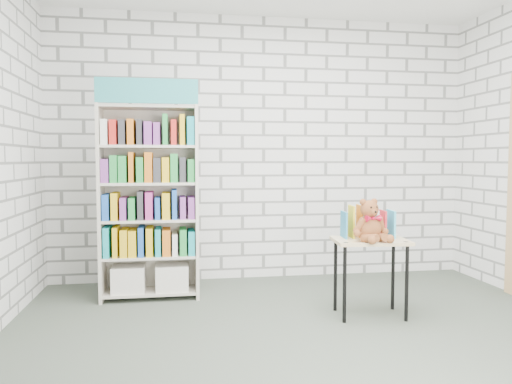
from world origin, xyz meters
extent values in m
plane|color=#424B3F|center=(0.00, 0.00, 0.00)|extent=(4.50, 4.50, 0.00)
cube|color=silver|center=(0.00, 2.00, 1.40)|extent=(4.50, 0.02, 2.80)
cube|color=silver|center=(0.00, -2.00, 1.40)|extent=(4.50, 0.02, 2.80)
cube|color=beige|center=(-1.61, 1.35, 0.89)|extent=(0.03, 0.35, 1.78)
cube|color=beige|center=(-0.75, 1.35, 0.89)|extent=(0.03, 0.35, 1.78)
cube|color=beige|center=(-1.18, 1.51, 0.89)|extent=(0.89, 0.02, 1.78)
cube|color=teal|center=(-1.18, 1.19, 1.88)|extent=(0.89, 0.02, 0.22)
cube|color=beige|center=(-1.18, 1.35, 0.06)|extent=(0.83, 0.33, 0.02)
cube|color=beige|center=(-1.18, 1.35, 0.39)|extent=(0.83, 0.33, 0.02)
cube|color=beige|center=(-1.18, 1.35, 0.73)|extent=(0.83, 0.33, 0.02)
cube|color=beige|center=(-1.18, 1.35, 1.07)|extent=(0.83, 0.33, 0.02)
cube|color=beige|center=(-1.18, 1.35, 1.40)|extent=(0.83, 0.33, 0.02)
cube|color=beige|center=(-1.18, 1.35, 1.76)|extent=(0.83, 0.33, 0.02)
cube|color=silver|center=(-1.38, 1.35, 0.19)|extent=(0.30, 0.29, 0.24)
cube|color=silver|center=(-0.98, 1.35, 0.19)|extent=(0.30, 0.29, 0.24)
cube|color=orange|center=(-1.18, 1.34, 0.53)|extent=(0.83, 0.29, 0.24)
cube|color=#BF338C|center=(-1.18, 1.34, 0.86)|extent=(0.83, 0.29, 0.24)
cube|color=#19A5B2|center=(-1.18, 1.34, 1.20)|extent=(0.83, 0.29, 0.24)
cube|color=white|center=(-1.18, 1.34, 1.53)|extent=(0.83, 0.29, 0.24)
cube|color=tan|center=(0.62, 0.52, 0.62)|extent=(0.63, 0.46, 0.03)
cylinder|color=black|center=(0.36, 0.38, 0.30)|extent=(0.03, 0.03, 0.61)
cylinder|color=black|center=(0.39, 0.70, 0.30)|extent=(0.03, 0.03, 0.61)
cylinder|color=black|center=(0.86, 0.34, 0.30)|extent=(0.03, 0.03, 0.61)
cylinder|color=black|center=(0.89, 0.65, 0.30)|extent=(0.03, 0.03, 0.61)
cylinder|color=black|center=(0.37, 0.39, 0.63)|extent=(0.04, 0.04, 0.01)
cylinder|color=black|center=(0.85, 0.35, 0.63)|extent=(0.04, 0.04, 0.01)
cube|color=teal|center=(0.43, 0.63, 0.76)|extent=(0.03, 0.18, 0.25)
cube|color=yellow|center=(0.50, 0.62, 0.76)|extent=(0.03, 0.18, 0.25)
cube|color=orange|center=(0.56, 0.62, 0.76)|extent=(0.03, 0.18, 0.25)
cube|color=black|center=(0.63, 0.61, 0.76)|extent=(0.03, 0.18, 0.25)
cube|color=white|center=(0.70, 0.61, 0.76)|extent=(0.03, 0.18, 0.25)
cube|color=red|center=(0.76, 0.60, 0.76)|extent=(0.03, 0.18, 0.25)
cube|color=#38B2D5|center=(0.83, 0.59, 0.76)|extent=(0.03, 0.18, 0.25)
ellipsoid|color=brown|center=(0.58, 0.45, 0.74)|extent=(0.20, 0.17, 0.20)
sphere|color=brown|center=(0.58, 0.44, 0.89)|extent=(0.14, 0.14, 0.14)
sphere|color=brown|center=(0.53, 0.45, 0.95)|extent=(0.05, 0.05, 0.05)
sphere|color=brown|center=(0.63, 0.47, 0.95)|extent=(0.05, 0.05, 0.05)
sphere|color=brown|center=(0.59, 0.39, 0.87)|extent=(0.06, 0.06, 0.06)
sphere|color=black|center=(0.57, 0.38, 0.91)|extent=(0.02, 0.02, 0.02)
sphere|color=black|center=(0.62, 0.39, 0.91)|extent=(0.02, 0.02, 0.02)
sphere|color=black|center=(0.60, 0.36, 0.87)|extent=(0.02, 0.02, 0.02)
cylinder|color=brown|center=(0.48, 0.41, 0.76)|extent=(0.10, 0.08, 0.14)
cylinder|color=brown|center=(0.68, 0.45, 0.76)|extent=(0.10, 0.10, 0.14)
sphere|color=brown|center=(0.46, 0.39, 0.71)|extent=(0.06, 0.06, 0.06)
sphere|color=brown|center=(0.71, 0.44, 0.71)|extent=(0.06, 0.06, 0.06)
cylinder|color=brown|center=(0.54, 0.34, 0.67)|extent=(0.13, 0.16, 0.08)
cylinder|color=brown|center=(0.66, 0.36, 0.67)|extent=(0.08, 0.16, 0.08)
sphere|color=brown|center=(0.53, 0.27, 0.67)|extent=(0.07, 0.07, 0.07)
sphere|color=brown|center=(0.69, 0.30, 0.67)|extent=(0.07, 0.07, 0.07)
cone|color=#AF0A29|center=(0.56, 0.38, 0.82)|extent=(0.07, 0.06, 0.05)
cone|color=#AF0A29|center=(0.62, 0.40, 0.82)|extent=(0.07, 0.06, 0.05)
sphere|color=#AF0A29|center=(0.59, 0.39, 0.82)|extent=(0.03, 0.03, 0.03)
camera|label=1|loc=(-0.95, -3.31, 1.28)|focal=35.00mm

